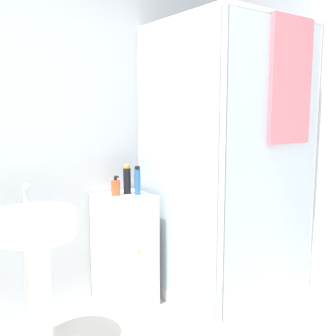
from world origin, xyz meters
TOP-DOWN VIEW (x-y plane):
  - wall_back at (0.00, 1.70)m, footprint 6.40×0.06m
  - shower_enclosure at (1.13, 1.09)m, footprint 0.96×0.99m
  - vanity_cabinet at (0.46, 1.47)m, footprint 0.36×0.41m
  - sink at (-0.26, 1.21)m, footprint 0.45×0.45m
  - soap_dispenser at (0.41, 1.50)m, footprint 0.07×0.07m
  - shampoo_bottle_tall_black at (0.51, 1.49)m, footprint 0.06×0.06m
  - shampoo_bottle_blue at (0.55, 1.42)m, footprint 0.04×0.04m

SIDE VIEW (x-z plane):
  - vanity_cabinet at x=0.46m, z-range 0.00..0.82m
  - shower_enclosure at x=1.13m, z-range -0.46..1.59m
  - sink at x=-0.26m, z-range 0.15..1.15m
  - soap_dispenser at x=0.41m, z-range 0.81..0.95m
  - shampoo_bottle_blue at x=0.55m, z-range 0.82..1.03m
  - shampoo_bottle_tall_black at x=0.51m, z-range 0.82..1.03m
  - wall_back at x=0.00m, z-range 0.00..2.50m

